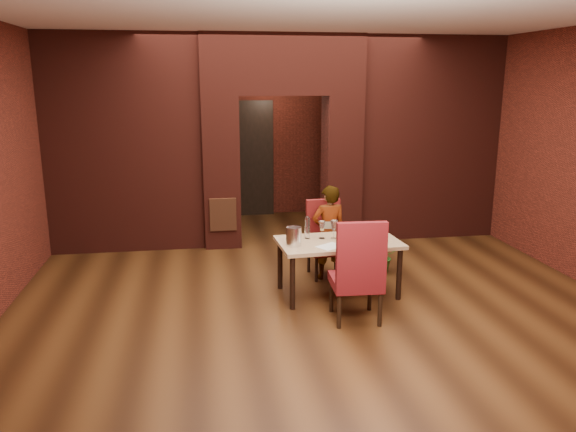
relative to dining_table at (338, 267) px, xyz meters
name	(u,v)px	position (x,y,z in m)	size (l,w,h in m)	color
floor	(306,285)	(-0.33, 0.34, -0.34)	(8.00, 8.00, 0.00)	#452711
ceiling	(308,19)	(-0.33, 0.34, 2.86)	(7.00, 8.00, 0.04)	silver
wall_back	(267,130)	(-0.33, 4.34, 1.26)	(7.00, 0.04, 3.20)	maroon
wall_front	(454,267)	(-0.33, -3.66, 1.26)	(7.00, 0.04, 3.20)	maroon
wall_right	(572,154)	(3.17, 0.34, 1.26)	(0.04, 8.00, 3.20)	maroon
pillar_left	(221,172)	(-1.28, 2.34, 0.81)	(0.55, 0.55, 2.30)	maroon
pillar_right	(341,169)	(0.62, 2.34, 0.81)	(0.55, 0.55, 2.30)	maroon
lintel	(282,65)	(-0.33, 2.34, 2.41)	(2.45, 0.55, 0.90)	maroon
wing_wall_left	(124,145)	(-2.69, 2.34, 1.26)	(2.27, 0.35, 3.20)	maroon
wing_wall_right	(427,139)	(2.03, 2.34, 1.26)	(2.27, 0.35, 3.20)	maroon
vent_panel	(223,215)	(-1.28, 2.05, 0.21)	(0.40, 0.03, 0.50)	#A4552F
rear_door	(246,160)	(-0.73, 4.28, 0.71)	(0.90, 0.08, 2.10)	black
rear_door_frame	(246,161)	(-0.73, 4.24, 0.71)	(1.02, 0.04, 2.22)	black
dining_table	(338,267)	(0.00, 0.00, 0.00)	(1.43, 0.81, 0.67)	tan
chair_far	(327,239)	(0.01, 0.65, 0.16)	(0.45, 0.45, 1.00)	maroon
chair_near	(356,269)	(0.01, -0.74, 0.23)	(0.52, 0.52, 1.14)	maroon
person_seated	(329,232)	(0.01, 0.57, 0.28)	(0.45, 0.30, 1.24)	silver
wine_glass_a	(322,230)	(-0.18, 0.13, 0.44)	(0.09, 0.09, 0.21)	white
wine_glass_b	(334,230)	(-0.04, 0.10, 0.45)	(0.09, 0.09, 0.22)	silver
wine_glass_c	(348,232)	(0.10, -0.01, 0.44)	(0.09, 0.09, 0.21)	silver
tasting_sheet	(330,246)	(-0.16, -0.22, 0.34)	(0.29, 0.21, 0.00)	silver
wine_bucket	(294,236)	(-0.56, -0.11, 0.45)	(0.18, 0.18, 0.22)	silver
water_bottle	(307,227)	(-0.35, 0.16, 0.47)	(0.06, 0.06, 0.27)	silver
potted_plant	(382,255)	(0.79, 0.71, -0.11)	(0.40, 0.35, 0.44)	#286620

